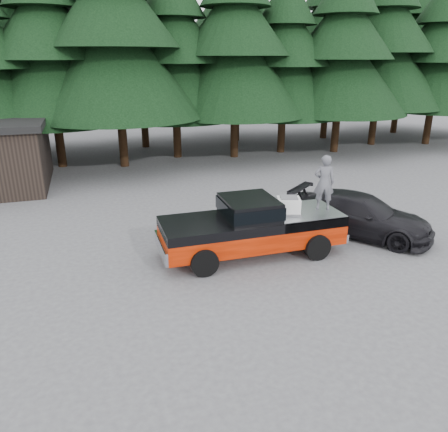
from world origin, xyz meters
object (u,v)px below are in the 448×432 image
object	(u,v)px
air_compressor	(288,206)
parked_car	(360,215)
pickup_truck	(252,235)
man_on_bed	(324,183)

from	to	relation	value
air_compressor	parked_car	size ratio (longest dim) A/B	0.14
pickup_truck	man_on_bed	size ratio (longest dim) A/B	3.29
air_compressor	parked_car	world-z (taller)	air_compressor
pickup_truck	air_compressor	world-z (taller)	air_compressor
parked_car	pickup_truck	bearing A→B (deg)	146.88
pickup_truck	parked_car	distance (m)	4.35
pickup_truck	man_on_bed	bearing A→B (deg)	-1.82
air_compressor	man_on_bed	size ratio (longest dim) A/B	0.39
pickup_truck	air_compressor	bearing A→B (deg)	-5.93
air_compressor	pickup_truck	bearing A→B (deg)	-168.36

